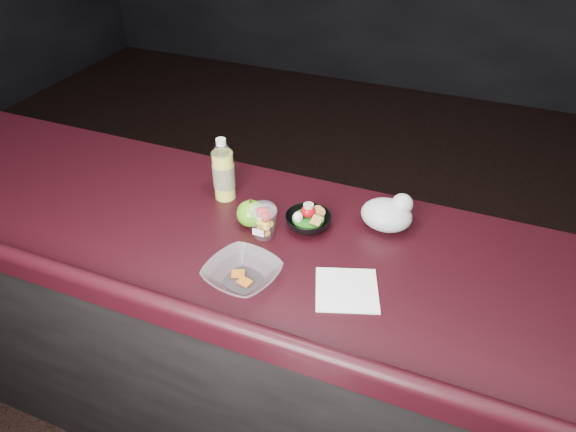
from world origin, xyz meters
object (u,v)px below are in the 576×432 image
Objects in this scene: lemonade_bottle at (224,174)px; green_apple at (251,213)px; takeout_bowl at (242,274)px; fruit_cup at (264,220)px; snack_bowl at (308,220)px.

lemonade_bottle is 0.18m from green_apple.
fruit_cup is at bearing 97.27° from takeout_bowl.
takeout_bowl is at bearing -70.35° from green_apple.
snack_bowl is 0.73× the size of takeout_bowl.
takeout_bowl is at bearing -105.98° from snack_bowl.
lemonade_bottle is at bearing 123.93° from takeout_bowl.
green_apple is (0.14, -0.10, -0.05)m from lemonade_bottle.
takeout_bowl is (0.08, -0.23, -0.02)m from green_apple.
takeout_bowl is (-0.08, -0.28, -0.00)m from snack_bowl.
fruit_cup is 0.50× the size of takeout_bowl.
lemonade_bottle is 0.40m from takeout_bowl.
green_apple is 0.40× the size of takeout_bowl.
fruit_cup is 1.26× the size of green_apple.
fruit_cup reaches higher than green_apple.
takeout_bowl is at bearing -82.73° from fruit_cup.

